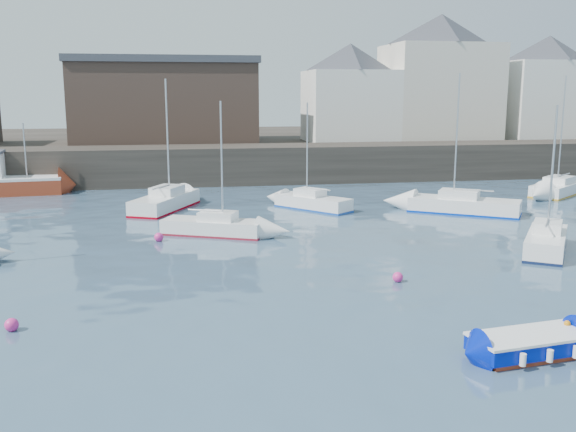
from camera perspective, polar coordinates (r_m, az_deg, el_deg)
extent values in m
plane|color=#2D4760|center=(19.63, 6.13, -10.87)|extent=(220.00, 220.00, 0.00)
cube|color=#28231E|center=(53.07, -4.28, 4.62)|extent=(90.00, 5.00, 3.00)
cube|color=#28231E|center=(70.93, -5.73, 6.08)|extent=(90.00, 32.00, 2.80)
cube|color=beige|center=(64.60, 13.25, 10.63)|extent=(10.00, 8.00, 9.00)
pyramid|color=#3A3D44|center=(64.87, 13.49, 15.84)|extent=(13.36, 13.36, 2.80)
cube|color=white|center=(69.20, 21.92, 9.52)|extent=(9.00, 7.00, 7.50)
pyramid|color=#3A3D44|center=(69.33, 22.22, 13.62)|extent=(11.88, 11.88, 2.45)
cube|color=white|center=(61.18, 5.49, 9.69)|extent=(8.00, 7.00, 6.50)
pyramid|color=#3A3D44|center=(61.26, 5.57, 13.88)|extent=(11.14, 11.14, 2.45)
cube|color=#3D2D26|center=(60.52, -10.86, 9.78)|extent=(16.00, 10.00, 7.00)
cube|color=#3A3D44|center=(60.58, -10.99, 13.37)|extent=(16.40, 10.40, 0.60)
cube|color=#9B351C|center=(19.59, 20.66, -11.35)|extent=(3.21, 1.66, 0.15)
cube|color=#0015A4|center=(19.48, 20.72, -10.57)|extent=(3.50, 1.87, 0.42)
cube|color=white|center=(19.40, 20.77, -9.89)|extent=(3.57, 1.90, 0.08)
cube|color=white|center=(19.46, 20.73, -10.39)|extent=(2.78, 1.35, 0.38)
cube|color=tan|center=(19.43, 20.75, -10.12)|extent=(0.37, 1.02, 0.06)
cylinder|color=white|center=(19.61, 17.22, -10.30)|extent=(0.17, 0.17, 0.33)
cylinder|color=white|center=(18.40, 20.16, -11.91)|extent=(0.17, 0.17, 0.33)
cylinder|color=white|center=(20.09, 19.26, -9.90)|extent=(0.17, 0.17, 0.33)
cylinder|color=white|center=(18.91, 22.26, -11.43)|extent=(0.17, 0.17, 0.33)
cylinder|color=white|center=(20.60, 21.20, -9.52)|extent=(0.17, 0.17, 0.33)
cylinder|color=white|center=(19.45, 24.24, -10.96)|extent=(0.17, 0.17, 0.33)
cube|color=#9B351C|center=(50.97, -23.76, 2.37)|extent=(8.00, 3.63, 1.07)
cube|color=white|center=(50.89, -23.81, 3.07)|extent=(8.00, 3.63, 0.19)
cylinder|color=silver|center=(50.49, -22.35, 5.45)|extent=(0.10, 0.10, 3.88)
cube|color=white|center=(33.52, -6.66, -1.00)|extent=(5.51, 3.72, 0.79)
cube|color=maroon|center=(33.59, -6.64, -1.58)|extent=(5.57, 3.76, 0.11)
cube|color=white|center=(33.31, -6.26, 0.01)|extent=(2.21, 1.92, 0.44)
cylinder|color=silver|center=(32.80, -5.92, 4.83)|extent=(0.09, 0.09, 6.08)
cube|color=white|center=(31.95, 21.97, -2.21)|extent=(4.21, 5.08, 0.91)
cube|color=#111C3D|center=(32.04, 21.92, -2.90)|extent=(4.25, 5.13, 0.12)
cube|color=white|center=(32.06, 22.08, -0.89)|extent=(2.01, 2.15, 0.51)
cylinder|color=silver|center=(31.91, 22.45, 3.87)|extent=(0.10, 0.10, 5.81)
cube|color=white|center=(40.76, 15.38, 0.88)|extent=(6.61, 5.38, 0.91)
cube|color=#002FB8|center=(40.83, 15.36, 0.33)|extent=(6.68, 5.43, 0.12)
cube|color=white|center=(40.70, 14.98, 1.89)|extent=(2.78, 2.58, 0.50)
cylinder|color=silver|center=(40.37, 14.76, 6.85)|extent=(0.10, 0.10, 7.53)
cube|color=white|center=(40.67, 2.24, 1.19)|extent=(4.51, 4.94, 0.83)
cube|color=#1445A7|center=(40.73, 2.24, 0.69)|extent=(4.56, 4.99, 0.11)
cube|color=white|center=(40.72, 1.97, 2.12)|extent=(2.08, 2.15, 0.46)
cylinder|color=silver|center=(40.56, 1.71, 5.92)|extent=(0.09, 0.09, 5.85)
cube|color=white|center=(50.86, 23.05, 2.29)|extent=(6.51, 5.75, 0.85)
cube|color=gold|center=(50.91, 23.02, 1.88)|extent=(6.57, 5.81, 0.11)
cube|color=white|center=(50.46, 22.98, 2.99)|extent=(2.80, 2.68, 0.47)
cylinder|color=silver|center=(49.84, 23.15, 7.02)|extent=(0.09, 0.09, 7.61)
cube|color=white|center=(41.21, -10.86, 1.20)|extent=(4.49, 6.51, 0.94)
cube|color=#9C0010|center=(41.28, -10.84, 0.64)|extent=(4.53, 6.57, 0.13)
cube|color=white|center=(41.37, -10.70, 2.27)|extent=(2.29, 2.62, 0.52)
cylinder|color=silver|center=(41.30, -10.67, 6.91)|extent=(0.10, 0.10, 7.19)
sphere|color=#DE2B87|center=(21.94, -23.32, -9.35)|extent=(0.43, 0.43, 0.43)
sphere|color=#DE2B87|center=(25.55, 9.72, -5.78)|extent=(0.41, 0.41, 0.41)
sphere|color=#DE2B87|center=(32.58, -11.40, -2.21)|extent=(0.46, 0.46, 0.46)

